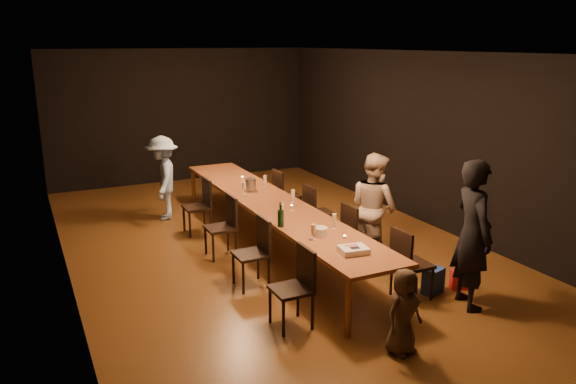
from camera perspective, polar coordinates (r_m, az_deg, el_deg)
name	(u,v)px	position (r m, az deg, el deg)	size (l,w,h in m)	color
ground	(272,247)	(8.92, -1.62, -5.64)	(10.00, 10.00, 0.00)	#4B2B12
room_shell	(271,116)	(8.41, -1.72, 7.70)	(6.04, 10.04, 3.02)	black
table	(272,205)	(8.70, -1.65, -1.32)	(0.90, 6.00, 0.75)	brown
chair_right_0	(413,263)	(7.26, 12.54, -7.08)	(0.42, 0.42, 0.93)	black
chair_right_1	(360,235)	(8.16, 7.33, -4.31)	(0.42, 0.42, 0.93)	black
chair_right_2	(320,212)	(9.13, 3.23, -2.08)	(0.42, 0.42, 0.93)	black
chair_right_3	(287,195)	(10.15, -0.06, -0.28)	(0.42, 0.42, 0.93)	black
chair_left_0	(291,289)	(6.40, 0.31, -9.79)	(0.42, 0.42, 0.93)	black
chair_left_1	(251,253)	(7.41, -3.82, -6.25)	(0.42, 0.42, 0.93)	black
chair_left_2	(220,227)	(8.47, -6.90, -3.56)	(0.42, 0.42, 0.93)	black
chair_left_3	(197,206)	(9.57, -9.27, -1.46)	(0.42, 0.42, 0.93)	black
woman_birthday	(473,234)	(7.08, 18.26, -4.12)	(0.67, 0.44, 1.84)	black
woman_tan	(374,207)	(8.31, 8.72, -1.53)	(0.78, 0.61, 1.61)	beige
man_blue	(163,178)	(10.37, -12.57, 1.38)	(0.99, 0.57, 1.53)	#8EB0DB
child	(404,312)	(6.03, 11.66, -11.81)	(0.45, 0.30, 0.93)	#453626
gift_bag_red	(459,280)	(7.78, 16.99, -8.52)	(0.22, 0.12, 0.26)	red
gift_bag_blue	(433,281)	(7.55, 14.52, -8.73)	(0.27, 0.18, 0.34)	#213F91
birthday_cake	(353,250)	(6.66, 6.66, -5.88)	(0.36, 0.30, 0.08)	white
plate_stack	(320,231)	(7.20, 3.26, -4.02)	(0.19, 0.19, 0.11)	silver
champagne_bottle	(281,214)	(7.49, -0.74, -2.27)	(0.08, 0.08, 0.35)	black
ice_bucket	(251,185)	(9.33, -3.80, 0.74)	(0.18, 0.18, 0.20)	#A7A8AC
wineglass_0	(313,232)	(7.02, 2.60, -4.10)	(0.06, 0.06, 0.21)	beige
wineglass_1	(334,221)	(7.45, 4.73, -2.99)	(0.06, 0.06, 0.21)	beige
wineglass_2	(281,209)	(7.97, -0.69, -1.72)	(0.06, 0.06, 0.21)	silver
wineglass_3	(293,196)	(8.63, 0.50, -0.41)	(0.06, 0.06, 0.21)	beige
wineglass_4	(244,189)	(9.08, -4.49, 0.33)	(0.06, 0.06, 0.21)	silver
wineglass_5	(265,182)	(9.52, -2.35, 1.07)	(0.06, 0.06, 0.21)	silver
tealight_near	(345,237)	(7.14, 5.78, -4.57)	(0.05, 0.05, 0.03)	#B2B7B2
tealight_mid	(292,206)	(8.40, 0.39, -1.46)	(0.05, 0.05, 0.03)	#B2B7B2
tealight_far	(242,178)	(10.19, -4.66, 1.46)	(0.05, 0.05, 0.03)	#B2B7B2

